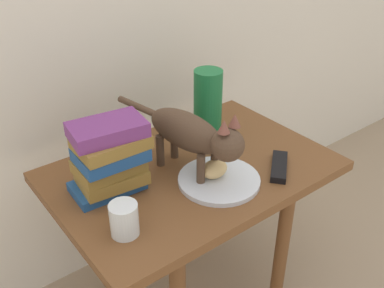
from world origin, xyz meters
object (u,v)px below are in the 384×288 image
(cat, at_px, (193,134))
(green_vase, at_px, (208,106))
(book_stack, at_px, (110,157))
(candle_jar, at_px, (124,221))
(tv_remote, at_px, (279,167))
(bread_roll, at_px, (214,169))
(plate, at_px, (219,180))
(side_table, at_px, (192,189))

(cat, height_order, green_vase, green_vase)
(book_stack, bearing_deg, green_vase, 9.25)
(candle_jar, height_order, tv_remote, candle_jar)
(book_stack, xyz_separation_m, green_vase, (0.39, 0.06, 0.01))
(cat, distance_m, book_stack, 0.24)
(bread_roll, height_order, book_stack, book_stack)
(plate, height_order, book_stack, book_stack)
(side_table, height_order, bread_roll, bread_roll)
(side_table, relative_size, green_vase, 3.46)
(book_stack, xyz_separation_m, tv_remote, (0.44, -0.21, -0.10))
(cat, xyz_separation_m, candle_jar, (-0.29, -0.10, -0.09))
(cat, distance_m, tv_remote, 0.28)
(green_vase, bearing_deg, tv_remote, -79.52)
(candle_jar, relative_size, tv_remote, 0.57)
(bread_roll, xyz_separation_m, cat, (-0.03, 0.06, 0.09))
(book_stack, bearing_deg, tv_remote, -25.69)
(candle_jar, bearing_deg, book_stack, 70.37)
(book_stack, height_order, green_vase, green_vase)
(side_table, height_order, cat, cat)
(cat, xyz_separation_m, green_vase, (0.16, 0.14, -0.01))
(bread_roll, distance_m, green_vase, 0.26)
(plate, relative_size, tv_remote, 1.56)
(side_table, xyz_separation_m, tv_remote, (0.20, -0.17, 0.09))
(plate, xyz_separation_m, candle_jar, (-0.32, -0.02, 0.03))
(side_table, relative_size, book_stack, 3.85)
(plate, xyz_separation_m, tv_remote, (0.18, -0.06, 0.00))
(plate, xyz_separation_m, book_stack, (-0.26, 0.15, 0.10))
(tv_remote, bearing_deg, plate, 121.66)
(plate, distance_m, book_stack, 0.31)
(side_table, xyz_separation_m, plate, (0.01, -0.11, 0.09))
(side_table, distance_m, book_stack, 0.31)
(tv_remote, bearing_deg, book_stack, 113.98)
(cat, height_order, tv_remote, cat)
(cat, height_order, candle_jar, cat)
(cat, bearing_deg, green_vase, 39.85)
(green_vase, bearing_deg, bread_roll, -124.55)
(green_vase, bearing_deg, plate, -121.61)
(book_stack, xyz_separation_m, candle_jar, (-0.06, -0.17, -0.07))
(side_table, distance_m, green_vase, 0.27)
(plate, relative_size, book_stack, 1.09)
(cat, xyz_separation_m, book_stack, (-0.22, 0.07, -0.03))
(bread_roll, distance_m, tv_remote, 0.20)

